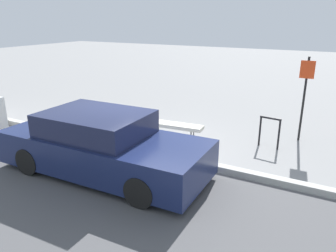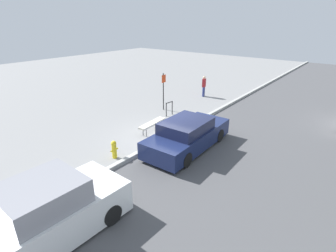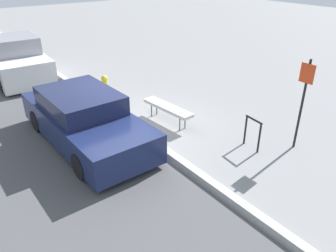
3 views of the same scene
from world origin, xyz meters
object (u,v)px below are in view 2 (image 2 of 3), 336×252
(bench, at_px, (152,123))
(fire_hydrant, at_px, (114,149))
(parked_car_far, at_px, (51,212))
(parked_car_near, at_px, (188,135))
(pedestrian, at_px, (204,86))
(bike_rack, at_px, (169,107))
(sign_post, at_px, (163,88))

(bench, bearing_deg, fire_hydrant, -174.90)
(fire_hydrant, height_order, parked_car_far, parked_car_far)
(parked_car_near, bearing_deg, pedestrian, 24.48)
(bike_rack, bearing_deg, parked_car_near, -131.70)
(bench, bearing_deg, pedestrian, 5.61)
(parked_car_far, bearing_deg, bike_rack, 21.15)
(fire_hydrant, distance_m, pedestrian, 10.42)
(fire_hydrant, relative_size, parked_car_near, 0.17)
(bike_rack, height_order, parked_car_far, parked_car_far)
(bench, height_order, sign_post, sign_post)
(pedestrian, xyz_separation_m, parked_car_near, (-7.67, -3.72, -0.18))
(sign_post, distance_m, parked_car_near, 5.46)
(sign_post, distance_m, fire_hydrant, 6.55)
(bench, distance_m, parked_car_near, 2.43)
(bench, xyz_separation_m, bike_rack, (2.47, 0.82, 0.04))
(sign_post, height_order, fire_hydrant, sign_post)
(bench, bearing_deg, parked_car_near, -104.15)
(sign_post, bearing_deg, pedestrian, -5.70)
(pedestrian, bearing_deg, parked_car_far, -177.43)
(fire_hydrant, xyz_separation_m, parked_car_near, (2.58, -1.87, 0.22))
(bench, height_order, parked_car_far, parked_car_far)
(fire_hydrant, bearing_deg, parked_car_near, -35.97)
(bike_rack, relative_size, sign_post, 0.36)
(bike_rack, distance_m, parked_car_near, 4.30)
(parked_car_near, bearing_deg, bike_rack, 46.87)
(bike_rack, bearing_deg, fire_hydrant, -166.15)
(pedestrian, distance_m, parked_car_far, 14.52)
(bench, xyz_separation_m, pedestrian, (7.27, 1.34, 0.35))
(parked_car_near, height_order, parked_car_far, parked_car_far)
(parked_car_far, bearing_deg, parked_car_near, 2.06)
(sign_post, bearing_deg, bike_rack, -123.86)
(sign_post, bearing_deg, parked_car_near, -130.08)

